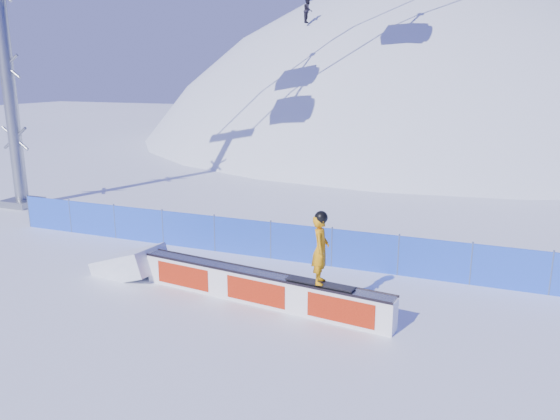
% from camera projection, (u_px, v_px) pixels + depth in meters
% --- Properties ---
extents(ground, '(160.00, 160.00, 0.00)m').
position_uv_depth(ground, '(237.00, 322.00, 12.94)').
color(ground, white).
rests_on(ground, ground).
extents(snow_hill, '(64.00, 64.00, 64.00)m').
position_uv_depth(snow_hill, '(423.00, 314.00, 55.18)').
color(snow_hill, silver).
rests_on(snow_hill, ground).
extents(safety_fence, '(22.05, 0.05, 1.30)m').
position_uv_depth(safety_fence, '(301.00, 244.00, 16.85)').
color(safety_fence, blue).
rests_on(safety_fence, ground).
extents(rail_box, '(7.07, 1.35, 0.85)m').
position_uv_depth(rail_box, '(260.00, 288.00, 13.87)').
color(rail_box, white).
rests_on(rail_box, ground).
extents(snow_ramp, '(2.20, 1.53, 1.29)m').
position_uv_depth(snow_ramp, '(131.00, 274.00, 16.02)').
color(snow_ramp, white).
rests_on(snow_ramp, ground).
extents(snowboarder, '(1.75, 0.67, 1.80)m').
position_uv_depth(snowboarder, '(321.00, 249.00, 12.77)').
color(snowboarder, black).
rests_on(snowboarder, rail_box).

